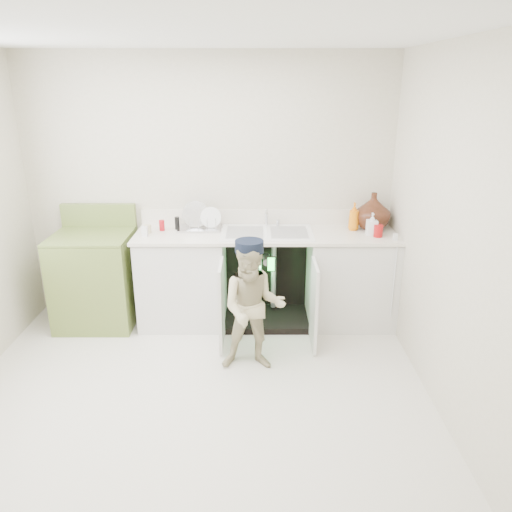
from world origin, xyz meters
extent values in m
plane|color=beige|center=(0.00, 0.00, 0.00)|extent=(3.50, 3.50, 0.00)
cube|color=beige|center=(0.00, 1.50, 1.25)|extent=(3.50, 2.50, 0.02)
cube|color=beige|center=(0.00, -1.50, 1.25)|extent=(3.50, 2.50, 0.02)
cube|color=beige|center=(1.75, 0.00, 1.25)|extent=(2.50, 3.00, 0.02)
plane|color=white|center=(0.00, 0.00, 2.50)|extent=(3.50, 3.50, 0.00)
cube|color=silver|center=(-0.25, 1.20, 0.43)|extent=(0.80, 0.60, 0.86)
cube|color=silver|center=(1.35, 1.20, 0.43)|extent=(0.80, 0.60, 0.86)
cube|color=black|center=(0.55, 1.47, 0.43)|extent=(0.80, 0.06, 0.86)
cube|color=black|center=(0.55, 1.20, 0.03)|extent=(0.80, 0.60, 0.06)
cylinder|color=gray|center=(0.48, 1.30, 0.45)|extent=(0.05, 0.05, 0.70)
cylinder|color=gray|center=(0.62, 1.30, 0.45)|extent=(0.05, 0.05, 0.70)
cylinder|color=gray|center=(0.55, 1.25, 0.62)|extent=(0.07, 0.18, 0.07)
cube|color=silver|center=(0.15, 0.70, 0.40)|extent=(0.03, 0.40, 0.76)
cube|color=silver|center=(0.95, 0.70, 0.40)|extent=(0.02, 0.40, 0.76)
cube|color=silver|center=(0.55, 1.20, 0.89)|extent=(2.44, 0.64, 0.03)
cube|color=silver|center=(0.55, 1.49, 0.98)|extent=(2.44, 0.02, 0.15)
cube|color=white|center=(0.55, 1.20, 0.90)|extent=(0.85, 0.55, 0.02)
cube|color=gray|center=(0.34, 1.20, 0.91)|extent=(0.34, 0.40, 0.01)
cube|color=gray|center=(0.76, 1.20, 0.91)|extent=(0.34, 0.40, 0.01)
cylinder|color=silver|center=(0.55, 1.42, 0.99)|extent=(0.03, 0.03, 0.17)
cylinder|color=silver|center=(0.55, 1.36, 1.06)|extent=(0.02, 0.14, 0.02)
cylinder|color=silver|center=(0.66, 1.42, 0.94)|extent=(0.04, 0.04, 0.06)
cylinder|color=silver|center=(1.68, 0.89, 0.55)|extent=(0.01, 0.01, 0.70)
cube|color=silver|center=(1.68, 0.98, 0.93)|extent=(0.04, 0.02, 0.06)
cube|color=silver|center=(-0.08, 1.32, 0.91)|extent=(0.40, 0.27, 0.02)
cylinder|color=silver|center=(-0.12, 1.34, 0.98)|extent=(0.25, 0.09, 0.24)
cylinder|color=white|center=(0.02, 1.32, 0.97)|extent=(0.20, 0.05, 0.19)
cylinder|color=silver|center=(-0.25, 1.22, 0.98)|extent=(0.01, 0.01, 0.12)
cylinder|color=silver|center=(-0.17, 1.22, 0.98)|extent=(0.01, 0.01, 0.12)
cylinder|color=silver|center=(-0.08, 1.22, 0.98)|extent=(0.01, 0.01, 0.12)
cylinder|color=silver|center=(0.00, 1.22, 0.98)|extent=(0.01, 0.01, 0.12)
cylinder|color=silver|center=(0.08, 1.22, 0.98)|extent=(0.01, 0.01, 0.12)
imported|color=#432113|center=(1.55, 1.34, 1.07)|extent=(0.33, 0.33, 0.35)
imported|color=orange|center=(1.37, 1.30, 1.03)|extent=(0.10, 0.10, 0.26)
imported|color=white|center=(1.50, 1.14, 1.00)|extent=(0.09, 0.09, 0.20)
cylinder|color=#A70E10|center=(1.55, 1.08, 0.96)|extent=(0.08, 0.08, 0.11)
cylinder|color=#AE0E18|center=(-0.44, 1.28, 0.95)|extent=(0.05, 0.05, 0.10)
cylinder|color=beige|center=(-0.55, 1.20, 0.94)|extent=(0.06, 0.06, 0.08)
cylinder|color=black|center=(-0.30, 1.32, 0.96)|extent=(0.04, 0.04, 0.12)
cube|color=silver|center=(-0.56, 1.10, 0.95)|extent=(0.05, 0.05, 0.09)
cube|color=olive|center=(-1.08, 1.18, 0.43)|extent=(0.72, 0.65, 0.87)
cube|color=olive|center=(-1.08, 1.18, 0.88)|extent=(0.72, 0.65, 0.02)
cube|color=olive|center=(-1.08, 1.46, 1.00)|extent=(0.72, 0.06, 0.23)
cylinder|color=black|center=(-1.26, 1.02, 0.88)|extent=(0.16, 0.16, 0.02)
cylinder|color=silver|center=(-1.26, 1.02, 0.89)|extent=(0.19, 0.19, 0.01)
cylinder|color=black|center=(-1.26, 1.33, 0.88)|extent=(0.16, 0.16, 0.02)
cylinder|color=silver|center=(-1.26, 1.33, 0.89)|extent=(0.19, 0.19, 0.01)
cylinder|color=black|center=(-0.90, 1.02, 0.88)|extent=(0.16, 0.16, 0.02)
cylinder|color=silver|center=(-0.90, 1.02, 0.89)|extent=(0.19, 0.19, 0.01)
cylinder|color=black|center=(-0.90, 1.33, 0.88)|extent=(0.16, 0.16, 0.02)
cylinder|color=silver|center=(-0.90, 1.33, 0.89)|extent=(0.19, 0.19, 0.01)
imported|color=#C1B38A|center=(0.43, 0.36, 0.54)|extent=(0.53, 0.41, 1.07)
cylinder|color=black|center=(0.43, 0.36, 1.04)|extent=(0.22, 0.22, 0.09)
cube|color=black|center=(0.43, 0.46, 1.01)|extent=(0.17, 0.09, 0.01)
cube|color=black|center=(0.58, 0.86, 0.72)|extent=(0.07, 0.01, 0.14)
cube|color=#26F23F|center=(0.58, 0.85, 0.72)|extent=(0.06, 0.00, 0.12)
camera|label=1|loc=(0.45, -3.22, 2.24)|focal=35.00mm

